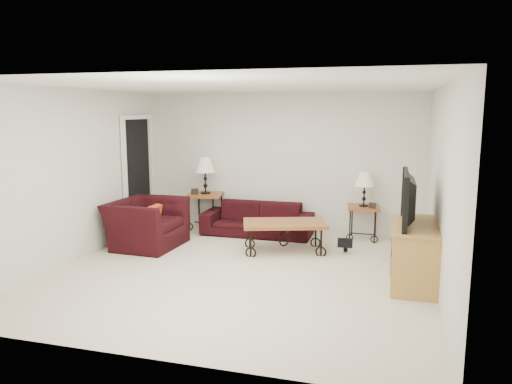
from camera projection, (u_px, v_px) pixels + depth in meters
ground at (242, 272)px, 6.72m from camera, size 5.00×5.00×0.00m
wall_back at (283, 163)px, 8.89m from camera, size 5.00×0.02×2.50m
wall_front at (154, 223)px, 4.14m from camera, size 5.00×0.02×2.50m
wall_left at (79, 175)px, 7.18m from camera, size 0.02×5.00×2.50m
wall_right at (441, 190)px, 5.85m from camera, size 0.02×5.00×2.50m
ceiling at (241, 86)px, 6.31m from camera, size 5.00×5.00×0.00m
doorway at (138, 176)px, 8.78m from camera, size 0.08×0.94×2.04m
sofa at (257, 219)px, 8.68m from camera, size 1.94×0.76×0.57m
side_table_left at (206, 211)px, 9.13m from camera, size 0.70×0.70×0.67m
side_table_right at (363, 223)px, 8.37m from camera, size 0.58×0.58×0.58m
lamp_left at (205, 176)px, 9.01m from camera, size 0.43×0.43×0.67m
lamp_right at (364, 189)px, 8.27m from camera, size 0.36×0.36×0.58m
photo_frame_left at (195, 191)px, 8.96m from camera, size 0.13×0.06×0.11m
photo_frame_right at (372, 205)px, 8.13m from camera, size 0.12×0.03×0.10m
coffee_table at (284, 237)px, 7.65m from camera, size 1.42×1.04×0.48m
armchair at (147, 223)px, 7.93m from camera, size 1.07×1.21×0.76m
throw_pillow at (153, 216)px, 7.82m from camera, size 0.11×0.35×0.34m
tv_stand at (413, 254)px, 6.24m from camera, size 0.54×1.29×0.77m
television at (415, 198)px, 6.12m from camera, size 0.15×1.15×0.66m
backpack at (346, 238)px, 7.61m from camera, size 0.36×0.29×0.45m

